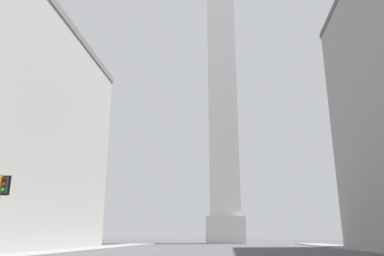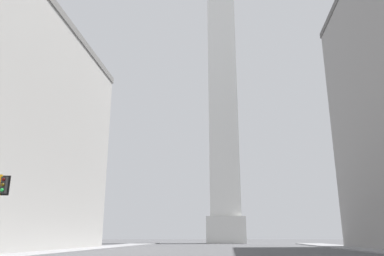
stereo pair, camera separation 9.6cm
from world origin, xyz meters
The scene contains 2 objects.
sidewalk_left centered at (-16.44, 30.14, 0.07)m, with size 5.00×100.46×0.15m, color gray.
obelisk centered at (0.00, 83.72, 36.99)m, with size 8.26×8.26×76.76m.
Camera 2 is at (0.74, -0.52, 1.51)m, focal length 35.00 mm.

